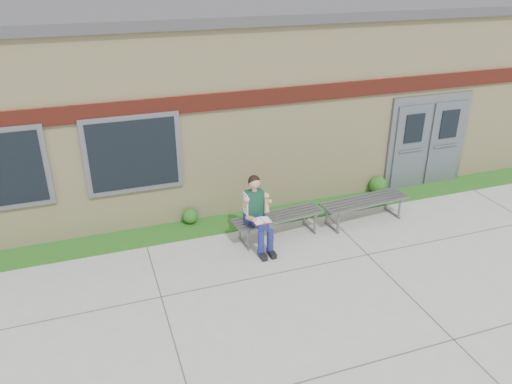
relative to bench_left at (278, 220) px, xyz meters
name	(u,v)px	position (x,y,z in m)	size (l,w,h in m)	color
ground	(333,279)	(0.39, -1.73, -0.38)	(80.00, 80.00, 0.00)	#9E9E99
grass_strip	(279,214)	(0.39, 0.87, -0.37)	(16.00, 0.80, 0.02)	#1B4C14
school_building	(233,87)	(0.39, 4.25, 1.72)	(16.20, 6.22, 4.20)	beige
bench_left	(278,220)	(0.00, 0.00, 0.00)	(1.93, 0.71, 0.49)	slate
bench_right	(364,205)	(2.00, 0.00, 0.02)	(2.01, 0.71, 0.51)	slate
girl	(258,212)	(-0.52, -0.22, 0.39)	(0.55, 0.89, 1.47)	navy
shrub_mid	(190,216)	(-1.58, 1.12, -0.19)	(0.34, 0.34, 0.34)	#1B4C14
shrub_east	(378,184)	(3.04, 1.12, -0.15)	(0.42, 0.42, 0.42)	#1B4C14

